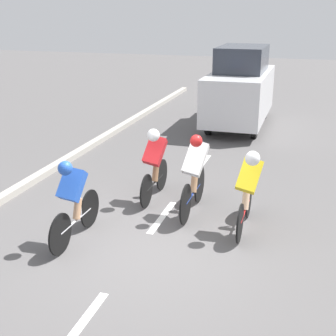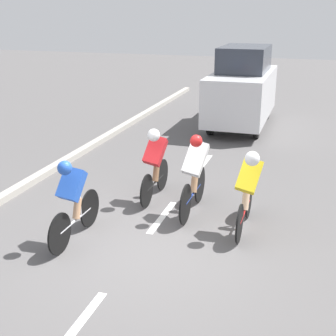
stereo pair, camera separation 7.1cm
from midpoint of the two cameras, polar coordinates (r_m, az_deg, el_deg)
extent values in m
plane|color=#565454|center=(7.59, -3.49, -9.26)|extent=(60.00, 60.00, 0.00)
cube|color=white|center=(5.97, -11.03, -18.37)|extent=(0.12, 1.40, 0.01)
cube|color=white|center=(8.50, -0.94, -5.98)|extent=(0.12, 1.40, 0.01)
cube|color=white|center=(11.37, 4.06, 0.56)|extent=(0.12, 1.40, 0.01)
cube|color=#A8A399|center=(9.87, -18.93, -2.98)|extent=(0.20, 26.50, 0.14)
cylinder|color=black|center=(9.05, 3.63, -1.96)|extent=(0.03, 0.72, 0.72)
cylinder|color=black|center=(8.13, 1.91, -4.45)|extent=(0.03, 0.72, 0.72)
cylinder|color=navy|center=(8.59, 2.82, -3.14)|extent=(0.04, 1.03, 0.04)
cylinder|color=navy|center=(8.67, 3.14, -1.42)|extent=(0.04, 0.04, 0.42)
cylinder|color=#1999D8|center=(8.59, 2.91, -2.40)|extent=(0.07, 0.07, 0.16)
cylinder|color=tan|center=(8.59, 2.97, -1.84)|extent=(0.12, 0.23, 0.36)
cube|color=white|center=(8.24, 3.13, 1.16)|extent=(0.43, 0.51, 0.66)
sphere|color=red|center=(7.91, 3.20, 3.32)|extent=(0.21, 0.21, 0.21)
cylinder|color=black|center=(8.16, -9.75, -4.88)|extent=(0.03, 0.66, 0.66)
cylinder|color=black|center=(7.36, -13.27, -7.86)|extent=(0.03, 0.66, 0.66)
cylinder|color=#B7B7BC|center=(7.75, -11.42, -6.30)|extent=(0.04, 1.01, 0.04)
cylinder|color=#B7B7BC|center=(7.81, -10.91, -4.38)|extent=(0.04, 0.04, 0.42)
cylinder|color=#1999D8|center=(7.75, -11.29, -5.48)|extent=(0.07, 0.07, 0.16)
cylinder|color=tan|center=(7.74, -11.24, -4.87)|extent=(0.12, 0.23, 0.36)
cube|color=blue|center=(7.40, -11.90, -1.99)|extent=(0.38, 0.45, 0.55)
sphere|color=blue|center=(7.09, -12.71, -0.03)|extent=(0.22, 0.22, 0.22)
cylinder|color=black|center=(8.52, 9.58, -3.86)|extent=(0.03, 0.64, 0.64)
cylinder|color=black|center=(7.60, 8.50, -6.70)|extent=(0.03, 0.64, 0.64)
cylinder|color=red|center=(8.06, 9.07, -5.20)|extent=(0.04, 1.01, 0.04)
cylinder|color=red|center=(8.14, 9.33, -3.36)|extent=(0.04, 0.04, 0.42)
cylinder|color=white|center=(8.06, 9.16, -4.41)|extent=(0.07, 0.07, 0.16)
cylinder|color=beige|center=(8.06, 9.21, -3.82)|extent=(0.12, 0.23, 0.36)
cube|color=yellow|center=(7.71, 9.64, -0.91)|extent=(0.43, 0.47, 0.61)
sphere|color=white|center=(7.38, 10.00, 1.16)|extent=(0.24, 0.24, 0.24)
cylinder|color=black|center=(9.64, -0.96, -0.82)|extent=(0.03, 0.64, 0.64)
cylinder|color=black|center=(8.80, -2.89, -2.82)|extent=(0.03, 0.64, 0.64)
cylinder|color=black|center=(9.22, -1.88, -1.77)|extent=(0.04, 0.95, 0.04)
cylinder|color=black|center=(9.30, -1.56, -0.22)|extent=(0.04, 0.04, 0.42)
cylinder|color=green|center=(9.23, -1.79, -1.09)|extent=(0.07, 0.07, 0.16)
cylinder|color=#9E704C|center=(9.22, -1.75, -0.58)|extent=(0.12, 0.23, 0.36)
cube|color=red|center=(8.89, -1.84, 2.10)|extent=(0.42, 0.47, 0.60)
sphere|color=white|center=(8.58, -2.04, 4.03)|extent=(0.24, 0.24, 0.24)
cylinder|color=black|center=(13.74, 10.40, 4.92)|extent=(0.14, 0.64, 0.64)
cylinder|color=black|center=(13.96, 4.84, 5.39)|extent=(0.14, 0.64, 0.64)
cylinder|color=black|center=(16.28, 11.58, 7.04)|extent=(0.14, 0.64, 0.64)
cylinder|color=black|center=(16.46, 6.84, 7.42)|extent=(0.14, 0.64, 0.64)
cube|color=silver|center=(14.96, 8.59, 8.87)|extent=(1.70, 4.22, 1.39)
cube|color=#2D333D|center=(15.02, 8.93, 13.04)|extent=(1.39, 2.32, 0.76)
camera|label=1|loc=(0.04, -90.25, -0.09)|focal=50.00mm
camera|label=2|loc=(0.04, 89.75, 0.09)|focal=50.00mm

